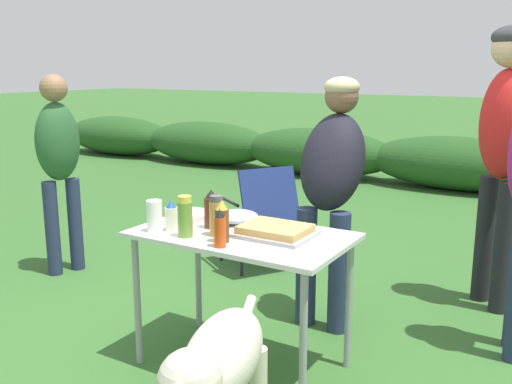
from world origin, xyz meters
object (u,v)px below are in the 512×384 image
food_tray (275,231)px  bbq_sauce_bottle (211,210)px  plate_stack (189,216)px  camp_chair_near_hedge (260,212)px  standing_person_in_navy_coat (59,156)px  dog (219,372)px  mayo_bottle (171,216)px  folding_table (242,247)px  mixing_bowl (237,217)px  beer_bottle (222,222)px  standing_person_in_dark_puffer (504,136)px  standing_person_in_olive_jacket (331,177)px  paper_cup_stack (155,216)px  spice_jar (217,216)px  relish_jar (185,217)px  hot_sauce_bottle (220,229)px

food_tray → bbq_sauce_bottle: bbq_sauce_bottle is taller
plate_stack → camp_chair_near_hedge: size_ratio=0.29×
standing_person_in_navy_coat → dog: 2.80m
food_tray → mayo_bottle: 0.55m
folding_table → plate_stack: size_ratio=4.49×
mixing_bowl → beer_bottle: bearing=-68.3°
dog → standing_person_in_dark_puffer: bearing=-120.1°
beer_bottle → standing_person_in_olive_jacket: (0.17, 0.92, 0.09)m
food_tray → paper_cup_stack: bearing=-156.7°
beer_bottle → spice_jar: (-0.09, 0.08, 0.00)m
food_tray → standing_person_in_dark_puffer: size_ratio=0.20×
beer_bottle → bbq_sauce_bottle: bearing=137.5°
relish_jar → camp_chair_near_hedge: size_ratio=0.25×
folding_table → food_tray: 0.21m
food_tray → standing_person_in_olive_jacket: 0.72m
standing_person_in_olive_jacket → beer_bottle: bearing=-100.6°
folding_table → beer_bottle: 0.25m
folding_table → food_tray: size_ratio=2.95×
mixing_bowl → hot_sauce_bottle: (0.17, -0.41, 0.06)m
bbq_sauce_bottle → standing_person_in_olive_jacket: 0.83m
paper_cup_stack → spice_jar: 0.33m
beer_bottle → hot_sauce_bottle: size_ratio=1.13×
folding_table → relish_jar: relish_jar is taller
folding_table → relish_jar: bearing=-135.7°
paper_cup_stack → spice_jar: (0.32, 0.10, 0.02)m
folding_table → bbq_sauce_bottle: bbq_sauce_bottle is taller
hot_sauce_bottle → bbq_sauce_bottle: 0.34m
bbq_sauce_bottle → paper_cup_stack: bearing=-135.7°
food_tray → plate_stack: (-0.57, 0.04, -0.01)m
bbq_sauce_bottle → camp_chair_near_hedge: bbq_sauce_bottle is taller
food_tray → mixing_bowl: 0.33m
plate_stack → beer_bottle: bearing=-32.6°
beer_bottle → camp_chair_near_hedge: size_ratio=0.25×
hot_sauce_bottle → camp_chair_near_hedge: size_ratio=0.22×
beer_bottle → mixing_bowl: bearing=111.7°
paper_cup_stack → hot_sauce_bottle: 0.44m
mayo_bottle → relish_jar: relish_jar is taller
dog → beer_bottle: bearing=-74.0°
paper_cup_stack → bbq_sauce_bottle: bbq_sauce_bottle is taller
standing_person_in_dark_puffer → food_tray: bearing=-72.1°
mixing_bowl → paper_cup_stack: paper_cup_stack is taller
standing_person_in_olive_jacket → plate_stack: bearing=-131.0°
camp_chair_near_hedge → beer_bottle: bearing=-123.0°
plate_stack → bbq_sauce_bottle: size_ratio=1.18×
folding_table → spice_jar: size_ratio=5.32×
hot_sauce_bottle → food_tray: bearing=64.5°
paper_cup_stack → beer_bottle: beer_bottle is taller
paper_cup_stack → relish_jar: relish_jar is taller
mayo_bottle → standing_person_in_olive_jacket: size_ratio=0.10×
spice_jar → hot_sauce_bottle: bearing=-50.8°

